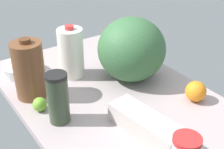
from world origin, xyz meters
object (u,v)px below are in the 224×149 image
Objects in this scene: egg_carton at (146,125)px; lime_far_back at (40,104)px; milk_jug at (71,53)px; lemon_near_front at (65,49)px; mixing_bowl at (22,68)px; chocolate_milk_jug at (29,70)px; orange_loose at (196,91)px; watermelon at (132,49)px; shaker_bottle at (58,98)px.

egg_carton is 43.23cm from lime_far_back.
milk_jug is 3.33× the size of lemon_near_front.
lime_far_back reaches higher than mixing_bowl.
mixing_bowl is (21.39, -3.51, -9.88)cm from chocolate_milk_jug.
egg_carton reaches higher than lime_far_back.
milk_jug is 2.87× the size of orange_loose.
watermelon is 5.44× the size of lime_far_back.
watermelon is 44.02cm from shaker_bottle.
egg_carton is at bearing -163.49° from mixing_bowl.
mixing_bowl is (68.53, 20.31, -1.22)cm from egg_carton.
chocolate_milk_jug is at bearing -8.01° from lime_far_back.
chocolate_milk_jug reaches higher than egg_carton.
mixing_bowl is 2.12× the size of orange_loose.
milk_jug is at bearing -75.56° from chocolate_milk_jug.
milk_jug reaches higher than mixing_bowl.
watermelon is 3.54× the size of orange_loose.
chocolate_milk_jug reaches higher than mixing_bowl.
watermelon is 54.04cm from mixing_bowl.
mixing_bowl is at bearing 50.76° from watermelon.
mixing_bowl is at bearing 38.60° from orange_loose.
lemon_near_front is 0.86× the size of orange_loose.
orange_loose reaches higher than egg_carton.
mixing_bowl is at bearing 10.12° from egg_carton.
egg_carton is at bearing -138.04° from shaker_bottle.
orange_loose is (-48.46, -31.97, -7.42)cm from milk_jug.
shaker_bottle reaches higher than lemon_near_front.
watermelon is 47.51cm from lime_far_back.
lime_far_back is (10.43, 3.58, -7.32)cm from shaker_bottle.
watermelon reaches higher than lime_far_back.
milk_jug is (5.83, -22.64, -0.60)cm from chocolate_milk_jug.
lime_far_back is 0.76× the size of lemon_near_front.
orange_loose is at bearing -141.40° from mixing_bowl.
chocolate_milk_jug reaches higher than orange_loose.
orange_loose is at bearing -160.65° from lemon_near_front.
orange_loose is (-42.63, -54.61, -8.02)cm from chocolate_milk_jug.
watermelon is at bearing -75.75° from shaker_bottle.
lemon_near_front is at bearing 19.95° from watermelon.
lime_far_back is (-0.36, 46.03, -11.77)cm from watermelon.
shaker_bottle is 35.34cm from milk_jug.
watermelon is 42.16cm from egg_carton.
watermelon reaches higher than egg_carton.
shaker_bottle is 22.89cm from chocolate_milk_jug.
lemon_near_front is at bearing -38.34° from lime_far_back.
mixing_bowl is (44.09, -1.65, -7.66)cm from shaker_bottle.
egg_carton is at bearing 98.33° from orange_loose.
egg_carton is (-35.22, 20.48, -10.88)cm from watermelon.
milk_jug is at bearing 161.64° from lemon_near_front.
mixing_bowl is at bearing 50.89° from milk_jug.
milk_jug reaches higher than lemon_near_front.
milk_jug is 1.36× the size of mixing_bowl.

